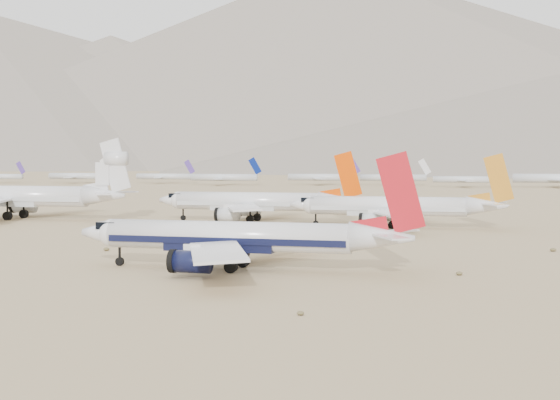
% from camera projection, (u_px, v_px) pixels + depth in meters
% --- Properties ---
extents(ground, '(7000.00, 7000.00, 0.00)m').
position_uv_depth(ground, '(268.00, 270.00, 101.83)').
color(ground, '#957F56').
rests_on(ground, ground).
extents(main_airliner, '(43.98, 42.96, 15.52)m').
position_uv_depth(main_airliner, '(242.00, 238.00, 101.59)').
color(main_airliner, white).
rests_on(main_airliner, ground).
extents(row2_gold_tail, '(44.33, 43.36, 15.78)m').
position_uv_depth(row2_gold_tail, '(397.00, 207.00, 164.65)').
color(row2_gold_tail, white).
rests_on(row2_gold_tail, ground).
extents(row2_orange_tail, '(45.84, 44.84, 16.35)m').
position_uv_depth(row2_orange_tail, '(256.00, 202.00, 179.97)').
color(row2_orange_tail, white).
rests_on(row2_orange_tail, ground).
extents(row2_white_trijet, '(55.06, 53.81, 19.51)m').
position_uv_depth(row2_white_trijet, '(21.00, 196.00, 188.12)').
color(row2_white_trijet, white).
rests_on(row2_white_trijet, ground).
extents(distant_storage_row, '(514.34, 59.25, 15.99)m').
position_uv_depth(distant_storage_row, '(401.00, 178.00, 422.20)').
color(distant_storage_row, silver).
rests_on(distant_storage_row, ground).
extents(mountain_range, '(7354.00, 3024.00, 470.00)m').
position_uv_depth(mountain_range, '(501.00, 77.00, 1669.09)').
color(mountain_range, slate).
rests_on(mountain_range, ground).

